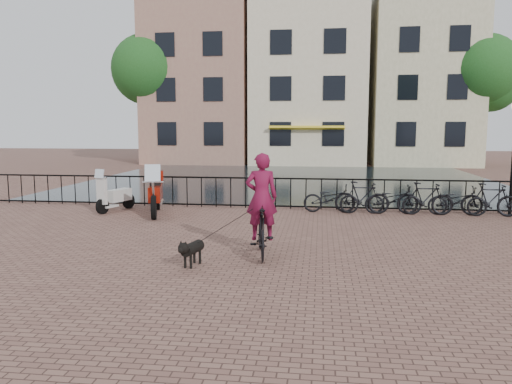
# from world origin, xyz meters

# --- Properties ---
(ground) EXTENTS (100.00, 100.00, 0.00)m
(ground) POSITION_xyz_m (0.00, 0.00, 0.00)
(ground) COLOR brown
(ground) RESTS_ON ground
(canal_water) EXTENTS (20.00, 20.00, 0.00)m
(canal_water) POSITION_xyz_m (0.00, 17.30, 0.00)
(canal_water) COLOR black
(canal_water) RESTS_ON ground
(railing) EXTENTS (20.00, 0.05, 1.02)m
(railing) POSITION_xyz_m (0.00, 8.00, 0.50)
(railing) COLOR black
(railing) RESTS_ON ground
(canal_house_left) EXTENTS (7.50, 9.00, 12.80)m
(canal_house_left) POSITION_xyz_m (-7.50, 30.00, 6.40)
(canal_house_left) COLOR #986558
(canal_house_left) RESTS_ON ground
(canal_house_mid) EXTENTS (8.00, 9.50, 11.80)m
(canal_house_mid) POSITION_xyz_m (0.50, 30.00, 5.90)
(canal_house_mid) COLOR beige
(canal_house_mid) RESTS_ON ground
(canal_house_right) EXTENTS (7.00, 9.00, 13.30)m
(canal_house_right) POSITION_xyz_m (8.50, 30.00, 6.65)
(canal_house_right) COLOR tan
(canal_house_right) RESTS_ON ground
(tree_far_left) EXTENTS (5.04, 5.04, 9.27)m
(tree_far_left) POSITION_xyz_m (-11.00, 27.00, 6.73)
(tree_far_left) COLOR black
(tree_far_left) RESTS_ON ground
(tree_far_right) EXTENTS (4.76, 4.76, 8.76)m
(tree_far_right) POSITION_xyz_m (12.00, 27.00, 6.35)
(tree_far_right) COLOR black
(tree_far_right) RESTS_ON ground
(cyclist) EXTENTS (0.86, 1.90, 2.52)m
(cyclist) POSITION_xyz_m (0.26, 1.87, 0.96)
(cyclist) COLOR black
(cyclist) RESTS_ON ground
(dog) EXTENTS (0.46, 0.87, 0.56)m
(dog) POSITION_xyz_m (-0.98, 0.96, 0.28)
(dog) COLOR black
(dog) RESTS_ON ground
(motorcycle) EXTENTS (1.13, 2.38, 1.65)m
(motorcycle) POSITION_xyz_m (-3.56, 6.41, 0.83)
(motorcycle) COLOR maroon
(motorcycle) RESTS_ON ground
(scooter) EXTENTS (0.92, 1.60, 1.43)m
(scooter) POSITION_xyz_m (-5.02, 6.82, 0.71)
(scooter) COLOR silver
(scooter) RESTS_ON ground
(parked_bike_0) EXTENTS (1.75, 0.72, 0.90)m
(parked_bike_0) POSITION_xyz_m (1.80, 7.40, 0.45)
(parked_bike_0) COLOR black
(parked_bike_0) RESTS_ON ground
(parked_bike_1) EXTENTS (1.70, 0.61, 1.00)m
(parked_bike_1) POSITION_xyz_m (2.75, 7.40, 0.50)
(parked_bike_1) COLOR black
(parked_bike_1) RESTS_ON ground
(parked_bike_2) EXTENTS (1.72, 0.61, 0.90)m
(parked_bike_2) POSITION_xyz_m (3.70, 7.40, 0.45)
(parked_bike_2) COLOR black
(parked_bike_2) RESTS_ON ground
(parked_bike_3) EXTENTS (1.68, 0.54, 1.00)m
(parked_bike_3) POSITION_xyz_m (4.65, 7.40, 0.50)
(parked_bike_3) COLOR black
(parked_bike_3) RESTS_ON ground
(parked_bike_4) EXTENTS (1.75, 0.70, 0.90)m
(parked_bike_4) POSITION_xyz_m (5.60, 7.40, 0.45)
(parked_bike_4) COLOR black
(parked_bike_4) RESTS_ON ground
(parked_bike_5) EXTENTS (1.71, 0.67, 1.00)m
(parked_bike_5) POSITION_xyz_m (6.55, 7.40, 0.50)
(parked_bike_5) COLOR black
(parked_bike_5) RESTS_ON ground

